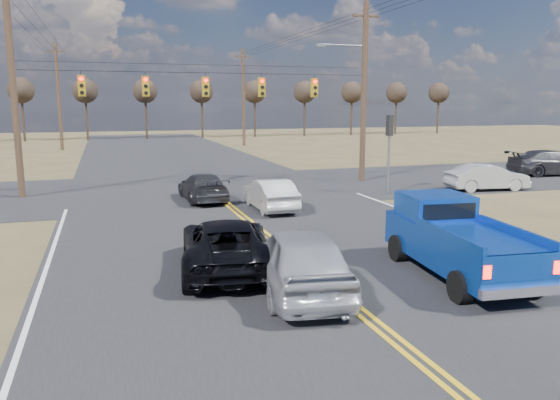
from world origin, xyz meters
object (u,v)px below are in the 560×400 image
object	(u,v)px
dgrey_car_queue	(203,187)
cross_car_east_far	(552,163)
pickup_truck	(456,240)
white_car_queue	(270,194)
silver_suv	(300,260)
black_suv	(227,245)
cross_car_east_near	(487,177)

from	to	relation	value
dgrey_car_queue	cross_car_east_far	world-z (taller)	cross_car_east_far
pickup_truck	white_car_queue	distance (m)	10.27
silver_suv	black_suv	xyz separation A→B (m)	(-1.29, 2.29, -0.11)
black_suv	dgrey_car_queue	xyz separation A→B (m)	(1.23, 10.81, -0.08)
white_car_queue	cross_car_east_near	distance (m)	12.30
pickup_truck	silver_suv	bearing A→B (deg)	-174.09
white_car_queue	cross_car_east_far	bearing A→B (deg)	-164.88
pickup_truck	silver_suv	size ratio (longest dim) A/B	1.14
black_suv	dgrey_car_queue	distance (m)	10.89
silver_suv	dgrey_car_queue	size ratio (longest dim) A/B	1.10
dgrey_car_queue	cross_car_east_far	distance (m)	22.45
white_car_queue	black_suv	bearing A→B (deg)	65.53
pickup_truck	black_suv	xyz separation A→B (m)	(-5.62, 2.30, -0.25)
silver_suv	black_suv	size ratio (longest dim) A/B	0.94
dgrey_car_queue	cross_car_east_far	bearing A→B (deg)	-176.24
black_suv	white_car_queue	size ratio (longest dim) A/B	1.26
dgrey_car_queue	cross_car_east_far	size ratio (longest dim) A/B	0.80
cross_car_east_far	cross_car_east_near	bearing A→B (deg)	124.72
cross_car_east_near	dgrey_car_queue	bearing A→B (deg)	91.06
pickup_truck	white_car_queue	size ratio (longest dim) A/B	1.35
pickup_truck	cross_car_east_near	size ratio (longest dim) A/B	1.30
black_suv	white_car_queue	world-z (taller)	black_suv
white_car_queue	pickup_truck	bearing A→B (deg)	101.75
silver_suv	white_car_queue	world-z (taller)	silver_suv
silver_suv	dgrey_car_queue	distance (m)	13.11
silver_suv	pickup_truck	bearing A→B (deg)	-171.48
pickup_truck	cross_car_east_near	distance (m)	15.42
black_suv	cross_car_east_far	bearing A→B (deg)	-142.22
cross_car_east_near	black_suv	bearing A→B (deg)	127.51
white_car_queue	dgrey_car_queue	size ratio (longest dim) A/B	0.93
silver_suv	cross_car_east_far	size ratio (longest dim) A/B	0.88
white_car_queue	cross_car_east_near	size ratio (longest dim) A/B	0.96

